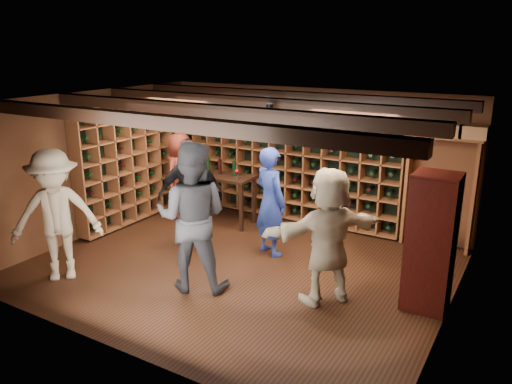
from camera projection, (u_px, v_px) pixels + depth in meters
The scene contains 13 objects.
ground at pixel (239, 266), 7.61m from camera, with size 6.00×6.00×0.00m, color black.
room_shell at pixel (239, 107), 6.96m from camera, with size 6.00×6.00×6.00m.
wine_rack_back at pixel (281, 159), 9.46m from camera, with size 4.65×0.30×2.20m.
wine_rack_left at pixel (134, 161), 9.34m from camera, with size 0.30×2.65×2.20m.
crate_shelf at pixel (444, 155), 7.90m from camera, with size 1.20×0.32×2.07m.
display_cabinet at pixel (430, 245), 6.21m from camera, with size 0.55×0.50×1.75m.
man_blue_shirt at pixel (270, 201), 7.85m from camera, with size 0.64×0.42×1.75m, color navy.
man_grey_suit at pixel (192, 217), 6.69m from camera, with size 1.00×0.78×2.06m, color #212227.
guest_red_floral at pixel (181, 175), 9.61m from camera, with size 0.81×0.53×1.65m, color maroon.
guest_woman_black at pixel (191, 194), 8.14m from camera, with size 1.05×0.44×1.80m, color black.
guest_khaki at pixel (56, 216), 6.99m from camera, with size 1.23×0.70×1.90m, color gray.
guest_beige at pixel (328, 236), 6.37m from camera, with size 1.68×0.54×1.81m, color gray.
tasting_table at pixel (221, 181), 9.27m from camera, with size 1.26×0.69×1.21m.
Camera 1 is at (3.77, -5.86, 3.27)m, focal length 35.00 mm.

